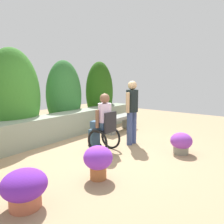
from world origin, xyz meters
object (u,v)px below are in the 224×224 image
at_px(person_in_wheelchair, 103,125).
at_px(flower_pot_red_accent, 181,143).
at_px(flower_pot_purple_near, 25,188).
at_px(flower_pot_small_foreground, 98,160).
at_px(stone_bench, 119,121).
at_px(person_standing_companion, 132,108).

distance_m(person_in_wheelchair, flower_pot_red_accent, 1.79).
bearing_deg(person_in_wheelchair, flower_pot_red_accent, -56.12).
bearing_deg(flower_pot_red_accent, flower_pot_purple_near, 163.97).
bearing_deg(flower_pot_small_foreground, flower_pot_purple_near, 168.84).
xyz_separation_m(stone_bench, flower_pot_purple_near, (-4.11, -1.37, -0.04)).
xyz_separation_m(stone_bench, flower_pot_red_accent, (-0.89, -2.29, -0.06)).
height_order(person_in_wheelchair, flower_pot_purple_near, person_in_wheelchair).
bearing_deg(person_in_wheelchair, person_standing_companion, -12.57).
bearing_deg(flower_pot_red_accent, person_standing_companion, 91.90).
relative_size(stone_bench, person_in_wheelchair, 1.05).
relative_size(stone_bench, flower_pot_red_accent, 2.94).
bearing_deg(flower_pot_small_foreground, person_standing_companion, 16.09).
distance_m(stone_bench, flower_pot_purple_near, 4.33).
height_order(person_in_wheelchair, person_standing_companion, person_standing_companion).
bearing_deg(flower_pot_small_foreground, person_in_wheelchair, 35.74).
bearing_deg(person_standing_companion, flower_pot_purple_near, 170.98).
distance_m(stone_bench, person_standing_companion, 1.52).
height_order(flower_pot_purple_near, flower_pot_small_foreground, flower_pot_small_foreground).
bearing_deg(flower_pot_purple_near, person_in_wheelchair, 13.95).
xyz_separation_m(person_in_wheelchair, flower_pot_small_foreground, (-1.13, -0.81, -0.30)).
distance_m(flower_pot_purple_near, flower_pot_small_foreground, 1.21).
bearing_deg(flower_pot_red_accent, flower_pot_small_foreground, 161.22).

